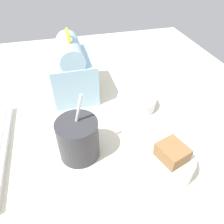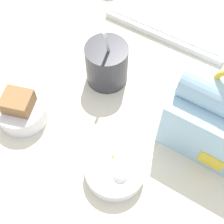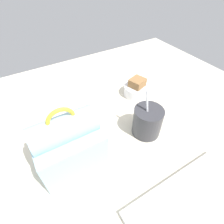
{
  "view_description": "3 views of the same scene",
  "coord_description": "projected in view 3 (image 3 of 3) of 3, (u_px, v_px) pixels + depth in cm",
  "views": [
    {
      "loc": [
        -44.36,
        11.4,
        45.45
      ],
      "look_at": [
        -0.18,
        -0.12,
        7.0
      ],
      "focal_mm": 35.0,
      "sensor_mm": 36.0,
      "label": 1
    },
    {
      "loc": [
        17.56,
        -28.91,
        63.27
      ],
      "look_at": [
        -0.18,
        -0.12,
        7.0
      ],
      "focal_mm": 50.0,
      "sensor_mm": 36.0,
      "label": 2
    },
    {
      "loc": [
        23.19,
        38.8,
        50.38
      ],
      "look_at": [
        -0.18,
        -0.12,
        7.0
      ],
      "focal_mm": 28.0,
      "sensor_mm": 36.0,
      "label": 3
    }
  ],
  "objects": [
    {
      "name": "desk_surface",
      "position": [
        112.0,
        124.0,
        0.67
      ],
      "size": [
        140.0,
        110.0,
        2.0
      ],
      "color": "beige",
      "rests_on": "ground"
    },
    {
      "name": "lunch_bag",
      "position": [
        68.0,
        145.0,
        0.48
      ],
      "size": [
        17.81,
        13.98,
        22.06
      ],
      "color": "#9EC6DB",
      "rests_on": "desk_surface"
    },
    {
      "name": "bento_bowl_sandwich",
      "position": [
        137.0,
        89.0,
        0.76
      ],
      "size": [
        11.06,
        11.06,
        7.9
      ],
      "color": "silver",
      "rests_on": "desk_surface"
    },
    {
      "name": "soup_cup",
      "position": [
        147.0,
        121.0,
        0.59
      ],
      "size": [
        9.87,
        9.87,
        17.29
      ],
      "color": "#333338",
      "rests_on": "desk_surface"
    },
    {
      "name": "keyboard",
      "position": [
        191.0,
        202.0,
        0.44
      ],
      "size": [
        34.21,
        14.79,
        2.1
      ],
      "color": "silver",
      "rests_on": "desk_surface"
    },
    {
      "name": "bento_bowl_snacks",
      "position": [
        85.0,
        109.0,
        0.68
      ],
      "size": [
        12.15,
        12.15,
        5.12
      ],
      "color": "silver",
      "rests_on": "desk_surface"
    }
  ]
}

